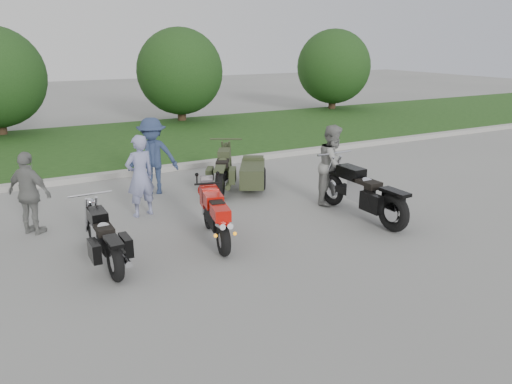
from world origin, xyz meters
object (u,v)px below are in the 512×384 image
sportbike_red (216,215)px  person_back (30,193)px  person_stripe (140,176)px  person_denim (153,156)px  cruiser_left (105,240)px  person_grey (333,165)px  cruiser_sidecar (240,173)px  cruiser_right (365,195)px

sportbike_red → person_back: 3.48m
person_stripe → person_denim: 1.56m
cruiser_left → person_grey: size_ratio=1.22×
cruiser_sidecar → person_denim: (-1.91, 0.73, 0.47)m
cruiser_right → person_grey: size_ratio=1.47×
person_grey → person_back: size_ratio=1.12×
cruiser_left → person_grey: bearing=8.5°
cruiser_right → person_stripe: 4.55m
cruiser_sidecar → person_denim: bearing=-170.9°
cruiser_right → person_back: bearing=157.2°
cruiser_left → person_back: (-0.89, 2.01, 0.36)m
person_stripe → person_grey: size_ratio=0.97×
sportbike_red → cruiser_right: size_ratio=0.72×
cruiser_sidecar → person_stripe: person_stripe is taller
cruiser_sidecar → person_stripe: (-2.60, -0.66, 0.42)m
cruiser_right → person_stripe: (-3.90, 2.33, 0.34)m
person_denim → person_back: person_denim is taller
person_grey → person_denim: (-3.25, 2.57, 0.02)m
cruiser_left → person_stripe: bearing=58.9°
person_grey → cruiser_left: bearing=151.1°
person_denim → person_stripe: bearing=-93.5°
person_stripe → person_back: 2.07m
cruiser_right → cruiser_sidecar: (-1.29, 2.99, -0.08)m
cruiser_left → cruiser_right: bearing=-4.3°
cruiser_sidecar → person_denim: 2.09m
person_stripe → person_denim: person_denim is taller
cruiser_sidecar → person_denim: person_denim is taller
person_denim → cruiser_right: bearing=-26.3°
cruiser_left → sportbike_red: bearing=-1.0°
sportbike_red → person_stripe: (-0.76, 2.03, 0.33)m
cruiser_right → sportbike_red: bearing=173.0°
person_grey → person_back: person_grey is taller
person_stripe → cruiser_left: bearing=47.5°
cruiser_right → person_grey: person_grey is taller
person_denim → person_grey: bearing=-15.3°
person_stripe → person_back: (-2.07, -0.02, -0.06)m
cruiser_sidecar → person_grey: person_grey is taller
person_denim → person_back: (-2.77, -1.41, -0.11)m
cruiser_right → person_back: 6.41m
sportbike_red → person_denim: person_denim is taller
sportbike_red → person_back: person_back is taller
person_back → cruiser_right: bearing=-154.1°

